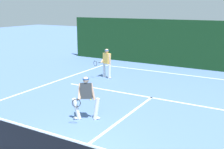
# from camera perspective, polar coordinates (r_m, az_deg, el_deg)

# --- Properties ---
(court_line_baseline_far) EXTENTS (10.93, 0.10, 0.01)m
(court_line_baseline_far) POSITION_cam_1_polar(r_m,az_deg,el_deg) (16.67, 14.36, -0.02)
(court_line_baseline_far) COLOR white
(court_line_baseline_far) RESTS_ON ground_plane
(court_line_service) EXTENTS (8.91, 0.10, 0.01)m
(court_line_service) POSITION_cam_1_polar(r_m,az_deg,el_deg) (12.26, 8.15, -4.75)
(court_line_service) COLOR white
(court_line_service) RESTS_ON ground_plane
(court_line_centre) EXTENTS (0.10, 6.40, 0.01)m
(court_line_centre) POSITION_cam_1_polar(r_m,az_deg,el_deg) (9.60, 0.98, -10.06)
(court_line_centre) COLOR white
(court_line_centre) RESTS_ON ground_plane
(player_near) EXTENTS (0.92, 1.03, 1.56)m
(player_near) POSITION_cam_1_polar(r_m,az_deg,el_deg) (9.65, -5.40, -4.57)
(player_near) COLOR silver
(player_near) RESTS_ON ground_plane
(player_far) EXTENTS (0.95, 0.86, 1.64)m
(player_far) POSITION_cam_1_polar(r_m,az_deg,el_deg) (15.26, -1.14, 2.60)
(player_far) COLOR silver
(player_far) RESTS_ON ground_plane
(tennis_ball) EXTENTS (0.07, 0.07, 0.07)m
(tennis_ball) POSITION_cam_1_polar(r_m,az_deg,el_deg) (11.84, -4.46, -5.19)
(tennis_ball) COLOR #D1E033
(tennis_ball) RESTS_ON ground_plane
(back_fence_windscreen) EXTENTS (18.17, 0.12, 3.07)m
(back_fence_windscreen) POSITION_cam_1_polar(r_m,az_deg,el_deg) (18.30, 16.39, 5.97)
(back_fence_windscreen) COLOR #133819
(back_fence_windscreen) RESTS_ON ground_plane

